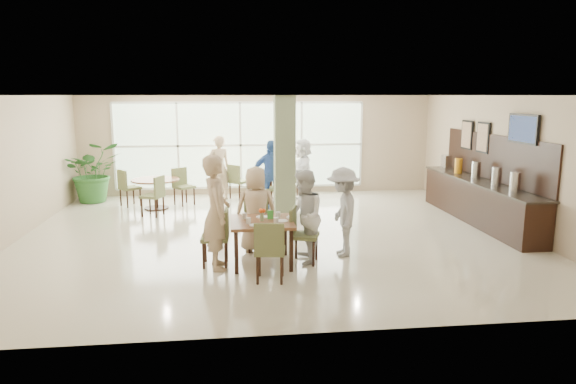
{
  "coord_description": "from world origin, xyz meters",
  "views": [
    {
      "loc": [
        -0.84,
        -10.15,
        2.81
      ],
      "look_at": [
        0.2,
        -1.2,
        1.1
      ],
      "focal_mm": 32.0,
      "sensor_mm": 36.0,
      "label": 1
    }
  ],
  "objects": [
    {
      "name": "round_table_left",
      "position": [
        -2.67,
        2.74,
        0.59
      ],
      "size": [
        1.18,
        1.18,
        0.75
      ],
      "color": "brown",
      "rests_on": "ground"
    },
    {
      "name": "ground",
      "position": [
        0.0,
        0.0,
        0.0
      ],
      "size": [
        10.0,
        10.0,
        0.0
      ],
      "primitive_type": "plane",
      "color": "beige",
      "rests_on": "ground"
    },
    {
      "name": "potted_plant",
      "position": [
        -4.41,
        3.8,
        0.8
      ],
      "size": [
        1.88,
        1.88,
        1.6
      ],
      "primitive_type": "imported",
      "rotation": [
        0.0,
        0.0,
        0.39
      ],
      "color": "#2A6327",
      "rests_on": "ground"
    },
    {
      "name": "framed_art_a",
      "position": [
        4.95,
        1.0,
        1.85
      ],
      "size": [
        0.05,
        0.55,
        0.7
      ],
      "color": "black",
      "rests_on": "ground"
    },
    {
      "name": "chairs_table_left",
      "position": [
        -2.67,
        2.73,
        0.47
      ],
      "size": [
        1.99,
        1.8,
        0.95
      ],
      "color": "#575F34",
      "rests_on": "ground"
    },
    {
      "name": "wall_tv",
      "position": [
        4.94,
        -0.6,
        2.15
      ],
      "size": [
        0.06,
        1.0,
        0.58
      ],
      "color": "black",
      "rests_on": "ground"
    },
    {
      "name": "round_table_right",
      "position": [
        0.26,
        3.41,
        0.57
      ],
      "size": [
        1.1,
        1.1,
        0.75
      ],
      "color": "brown",
      "rests_on": "ground"
    },
    {
      "name": "adult_standing",
      "position": [
        -1.11,
        3.7,
        0.87
      ],
      "size": [
        0.74,
        0.61,
        1.74
      ],
      "primitive_type": "imported",
      "rotation": [
        0.0,
        0.0,
        3.48
      ],
      "color": "tan",
      "rests_on": "ground"
    },
    {
      "name": "window_bank",
      "position": [
        -0.5,
        4.46,
        1.4
      ],
      "size": [
        7.0,
        0.04,
        7.0
      ],
      "color": "silver",
      "rests_on": "ground"
    },
    {
      "name": "adult_a",
      "position": [
        0.19,
        2.47,
        0.86
      ],
      "size": [
        1.02,
        0.6,
        1.72
      ],
      "primitive_type": "imported",
      "rotation": [
        0.0,
        0.0,
        -0.03
      ],
      "color": "#3961AC",
      "rests_on": "ground"
    },
    {
      "name": "tabletop_clutter",
      "position": [
        -0.29,
        -1.88,
        0.81
      ],
      "size": [
        0.74,
        0.76,
        0.21
      ],
      "color": "white",
      "rests_on": "main_table"
    },
    {
      "name": "teen_standing",
      "position": [
        1.13,
        -1.54,
        0.79
      ],
      "size": [
        0.65,
        1.06,
        1.58
      ],
      "primitive_type": "imported",
      "rotation": [
        0.0,
        0.0,
        -1.64
      ],
      "color": "#AFAFB2",
      "rests_on": "ground"
    },
    {
      "name": "room_shell",
      "position": [
        0.0,
        0.0,
        1.7
      ],
      "size": [
        10.0,
        10.0,
        10.0
      ],
      "color": "white",
      "rests_on": "ground"
    },
    {
      "name": "teen_left",
      "position": [
        -1.06,
        -1.97,
        0.94
      ],
      "size": [
        0.55,
        0.74,
        1.88
      ],
      "primitive_type": "imported",
      "rotation": [
        0.0,
        0.0,
        1.72
      ],
      "color": "tan",
      "rests_on": "ground"
    },
    {
      "name": "column",
      "position": [
        0.4,
        1.2,
        1.4
      ],
      "size": [
        0.45,
        0.45,
        2.8
      ],
      "primitive_type": "cube",
      "color": "#676E4D",
      "rests_on": "ground"
    },
    {
      "name": "main_table",
      "position": [
        -0.31,
        -1.86,
        0.67
      ],
      "size": [
        1.04,
        1.04,
        0.75
      ],
      "color": "brown",
      "rests_on": "ground"
    },
    {
      "name": "chairs_main_table",
      "position": [
        -0.32,
        -1.85,
        0.47
      ],
      "size": [
        2.02,
        2.12,
        0.95
      ],
      "color": "#575F34",
      "rests_on": "ground"
    },
    {
      "name": "framed_art_b",
      "position": [
        4.95,
        1.8,
        1.85
      ],
      "size": [
        0.05,
        0.55,
        0.7
      ],
      "color": "black",
      "rests_on": "ground"
    },
    {
      "name": "teen_right",
      "position": [
        0.39,
        -1.86,
        0.79
      ],
      "size": [
        0.63,
        0.79,
        1.59
      ],
      "primitive_type": "imported",
      "rotation": [
        0.0,
        0.0,
        -1.6
      ],
      "color": "white",
      "rests_on": "ground"
    },
    {
      "name": "adult_b",
      "position": [
        1.12,
        3.31,
        0.83
      ],
      "size": [
        0.74,
        1.58,
        1.67
      ],
      "primitive_type": "imported",
      "rotation": [
        0.0,
        0.0,
        -1.62
      ],
      "color": "white",
      "rests_on": "ground"
    },
    {
      "name": "buffet_counter",
      "position": [
        4.7,
        0.51,
        0.55
      ],
      "size": [
        0.64,
        4.7,
        1.95
      ],
      "color": "black",
      "rests_on": "ground"
    },
    {
      "name": "chairs_table_right",
      "position": [
        0.22,
        3.39,
        0.47
      ],
      "size": [
        2.12,
        1.72,
        0.95
      ],
      "color": "#575F34",
      "rests_on": "ground"
    },
    {
      "name": "teen_far",
      "position": [
        -0.37,
        -1.1,
        0.78
      ],
      "size": [
        0.79,
        0.46,
        1.56
      ],
      "primitive_type": "imported",
      "rotation": [
        0.0,
        0.0,
        3.2
      ],
      "color": "tan",
      "rests_on": "ground"
    }
  ]
}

